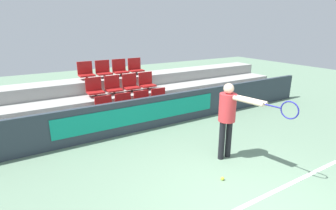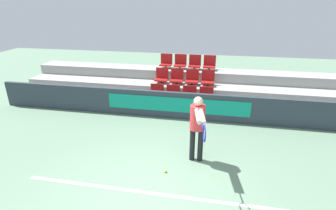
# 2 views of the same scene
# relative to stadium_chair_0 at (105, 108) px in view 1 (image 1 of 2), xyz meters

# --- Properties ---
(court_baseline) EXTENTS (5.52, 0.08, 0.01)m
(court_baseline) POSITION_rel_stadium_chair_0_xyz_m (0.87, -4.38, -0.60)
(court_baseline) COLOR white
(court_baseline) RESTS_ON ground
(barrier_wall) EXTENTS (12.84, 0.14, 0.91)m
(barrier_wall) POSITION_rel_stadium_chair_0_xyz_m (0.87, -0.63, -0.14)
(barrier_wall) COLOR #2D3842
(barrier_wall) RESTS_ON ground
(bleacher_tier_front) EXTENTS (12.44, 0.87, 0.37)m
(bleacher_tier_front) POSITION_rel_stadium_chair_0_xyz_m (0.87, -0.12, -0.41)
(bleacher_tier_front) COLOR #9E9E99
(bleacher_tier_front) RESTS_ON ground
(bleacher_tier_middle) EXTENTS (12.44, 0.87, 0.75)m
(bleacher_tier_middle) POSITION_rel_stadium_chair_0_xyz_m (0.87, 0.75, -0.23)
(bleacher_tier_middle) COLOR #9E9E99
(bleacher_tier_middle) RESTS_ON ground
(bleacher_tier_back) EXTENTS (12.44, 0.87, 1.12)m
(bleacher_tier_back) POSITION_rel_stadium_chair_0_xyz_m (0.87, 1.62, -0.04)
(bleacher_tier_back) COLOR #9E9E99
(bleacher_tier_back) RESTS_ON ground
(stadium_chair_0) EXTENTS (0.48, 0.37, 0.56)m
(stadium_chair_0) POSITION_rel_stadium_chair_0_xyz_m (0.00, 0.00, 0.00)
(stadium_chair_0) COLOR #333333
(stadium_chair_0) RESTS_ON bleacher_tier_front
(stadium_chair_1) EXTENTS (0.48, 0.37, 0.56)m
(stadium_chair_1) POSITION_rel_stadium_chair_0_xyz_m (0.58, 0.00, 0.00)
(stadium_chair_1) COLOR #333333
(stadium_chair_1) RESTS_ON bleacher_tier_front
(stadium_chair_2) EXTENTS (0.48, 0.37, 0.56)m
(stadium_chair_2) POSITION_rel_stadium_chair_0_xyz_m (1.16, 0.00, 0.00)
(stadium_chair_2) COLOR #333333
(stadium_chair_2) RESTS_ON bleacher_tier_front
(stadium_chair_3) EXTENTS (0.48, 0.37, 0.56)m
(stadium_chair_3) POSITION_rel_stadium_chair_0_xyz_m (1.74, 0.00, 0.00)
(stadium_chair_3) COLOR #333333
(stadium_chair_3) RESTS_ON bleacher_tier_front
(stadium_chair_4) EXTENTS (0.48, 0.37, 0.56)m
(stadium_chair_4) POSITION_rel_stadium_chair_0_xyz_m (0.00, 0.87, 0.37)
(stadium_chair_4) COLOR #333333
(stadium_chair_4) RESTS_ON bleacher_tier_middle
(stadium_chair_5) EXTENTS (0.48, 0.37, 0.56)m
(stadium_chair_5) POSITION_rel_stadium_chair_0_xyz_m (0.58, 0.87, 0.37)
(stadium_chair_5) COLOR #333333
(stadium_chair_5) RESTS_ON bleacher_tier_middle
(stadium_chair_6) EXTENTS (0.48, 0.37, 0.56)m
(stadium_chair_6) POSITION_rel_stadium_chair_0_xyz_m (1.16, 0.87, 0.37)
(stadium_chair_6) COLOR #333333
(stadium_chair_6) RESTS_ON bleacher_tier_middle
(stadium_chair_7) EXTENTS (0.48, 0.37, 0.56)m
(stadium_chair_7) POSITION_rel_stadium_chair_0_xyz_m (1.74, 0.87, 0.37)
(stadium_chair_7) COLOR #333333
(stadium_chair_7) RESTS_ON bleacher_tier_middle
(stadium_chair_8) EXTENTS (0.48, 0.37, 0.56)m
(stadium_chair_8) POSITION_rel_stadium_chair_0_xyz_m (0.00, 1.73, 0.75)
(stadium_chair_8) COLOR #333333
(stadium_chair_8) RESTS_ON bleacher_tier_back
(stadium_chair_9) EXTENTS (0.48, 0.37, 0.56)m
(stadium_chair_9) POSITION_rel_stadium_chair_0_xyz_m (0.58, 1.73, 0.75)
(stadium_chair_9) COLOR #333333
(stadium_chair_9) RESTS_ON bleacher_tier_back
(stadium_chair_10) EXTENTS (0.48, 0.37, 0.56)m
(stadium_chair_10) POSITION_rel_stadium_chair_0_xyz_m (1.16, 1.73, 0.75)
(stadium_chair_10) COLOR #333333
(stadium_chair_10) RESTS_ON bleacher_tier_back
(stadium_chair_11) EXTENTS (0.48, 0.37, 0.56)m
(stadium_chair_11) POSITION_rel_stadium_chair_0_xyz_m (1.74, 1.73, 0.75)
(stadium_chair_11) COLOR #333333
(stadium_chair_11) RESTS_ON bleacher_tier_back
(tennis_player) EXTENTS (0.44, 1.59, 1.67)m
(tennis_player) POSITION_rel_stadium_chair_0_xyz_m (1.69, -3.05, 0.45)
(tennis_player) COLOR black
(tennis_player) RESTS_ON ground
(tennis_ball) EXTENTS (0.07, 0.07, 0.07)m
(tennis_ball) POSITION_rel_stadium_chair_0_xyz_m (1.04, -3.64, -0.57)
(tennis_ball) COLOR #CCDB33
(tennis_ball) RESTS_ON ground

